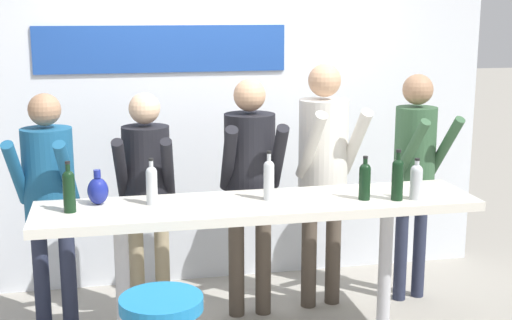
{
  "coord_description": "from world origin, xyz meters",
  "views": [
    {
      "loc": [
        -0.93,
        -4.25,
        2.22
      ],
      "look_at": [
        0.0,
        0.09,
        1.27
      ],
      "focal_mm": 50.0,
      "sensor_mm": 36.0,
      "label": 1
    }
  ],
  "objects_px": {
    "wine_bottle_1": "(152,183)",
    "wine_bottle_5": "(365,179)",
    "tasting_table": "(259,222)",
    "person_center": "(324,158)",
    "wine_bottle_2": "(398,177)",
    "person_far_left": "(49,187)",
    "person_center_left": "(250,172)",
    "wine_bottle_3": "(269,178)",
    "wine_bottle_0": "(69,189)",
    "wine_bottle_4": "(416,180)",
    "person_center_right": "(415,160)",
    "decorative_vase": "(98,190)",
    "person_left": "(147,182)"
  },
  "relations": [
    {
      "from": "wine_bottle_1",
      "to": "wine_bottle_5",
      "type": "relative_size",
      "value": 1.04
    },
    {
      "from": "tasting_table",
      "to": "wine_bottle_5",
      "type": "relative_size",
      "value": 9.89
    },
    {
      "from": "person_center",
      "to": "wine_bottle_2",
      "type": "distance_m",
      "value": 0.8
    },
    {
      "from": "tasting_table",
      "to": "person_far_left",
      "type": "distance_m",
      "value": 1.46
    },
    {
      "from": "person_center_left",
      "to": "wine_bottle_1",
      "type": "distance_m",
      "value": 0.87
    },
    {
      "from": "wine_bottle_3",
      "to": "wine_bottle_5",
      "type": "distance_m",
      "value": 0.61
    },
    {
      "from": "wine_bottle_0",
      "to": "wine_bottle_4",
      "type": "distance_m",
      "value": 2.16
    },
    {
      "from": "wine_bottle_0",
      "to": "wine_bottle_3",
      "type": "height_order",
      "value": "wine_bottle_3"
    },
    {
      "from": "person_far_left",
      "to": "wine_bottle_2",
      "type": "xyz_separation_m",
      "value": [
        2.19,
        -0.74,
        0.13
      ]
    },
    {
      "from": "person_center_left",
      "to": "wine_bottle_2",
      "type": "height_order",
      "value": "person_center_left"
    },
    {
      "from": "person_center_right",
      "to": "decorative_vase",
      "type": "distance_m",
      "value": 2.37
    },
    {
      "from": "wine_bottle_4",
      "to": "decorative_vase",
      "type": "xyz_separation_m",
      "value": [
        -1.99,
        0.3,
        -0.04
      ]
    },
    {
      "from": "wine_bottle_0",
      "to": "wine_bottle_3",
      "type": "relative_size",
      "value": 0.98
    },
    {
      "from": "person_left",
      "to": "person_center_left",
      "type": "relative_size",
      "value": 0.95
    },
    {
      "from": "person_far_left",
      "to": "wine_bottle_0",
      "type": "distance_m",
      "value": 0.62
    },
    {
      "from": "person_center_left",
      "to": "wine_bottle_5",
      "type": "height_order",
      "value": "person_center_left"
    },
    {
      "from": "wine_bottle_3",
      "to": "decorative_vase",
      "type": "distance_m",
      "value": 1.07
    },
    {
      "from": "wine_bottle_4",
      "to": "person_left",
      "type": "bearing_deg",
      "value": 155.57
    },
    {
      "from": "wine_bottle_2",
      "to": "wine_bottle_5",
      "type": "bearing_deg",
      "value": 164.61
    },
    {
      "from": "person_left",
      "to": "person_center",
      "type": "height_order",
      "value": "person_center"
    },
    {
      "from": "tasting_table",
      "to": "wine_bottle_1",
      "type": "xyz_separation_m",
      "value": [
        -0.67,
        0.08,
        0.27
      ]
    },
    {
      "from": "wine_bottle_5",
      "to": "person_left",
      "type": "bearing_deg",
      "value": 152.71
    },
    {
      "from": "wine_bottle_4",
      "to": "wine_bottle_5",
      "type": "relative_size",
      "value": 0.95
    },
    {
      "from": "person_left",
      "to": "person_center",
      "type": "distance_m",
      "value": 1.29
    },
    {
      "from": "wine_bottle_1",
      "to": "wine_bottle_2",
      "type": "height_order",
      "value": "wine_bottle_2"
    },
    {
      "from": "tasting_table",
      "to": "wine_bottle_3",
      "type": "bearing_deg",
      "value": 23.61
    },
    {
      "from": "person_left",
      "to": "wine_bottle_2",
      "type": "xyz_separation_m",
      "value": [
        1.54,
        -0.75,
        0.13
      ]
    },
    {
      "from": "person_far_left",
      "to": "person_left",
      "type": "bearing_deg",
      "value": 11.62
    },
    {
      "from": "person_left",
      "to": "decorative_vase",
      "type": "height_order",
      "value": "person_left"
    },
    {
      "from": "person_far_left",
      "to": "wine_bottle_3",
      "type": "distance_m",
      "value": 1.51
    },
    {
      "from": "person_center",
      "to": "person_center_right",
      "type": "relative_size",
      "value": 1.05
    },
    {
      "from": "tasting_table",
      "to": "person_left",
      "type": "bearing_deg",
      "value": 137.99
    },
    {
      "from": "person_far_left",
      "to": "wine_bottle_5",
      "type": "relative_size",
      "value": 5.89
    },
    {
      "from": "person_left",
      "to": "wine_bottle_0",
      "type": "distance_m",
      "value": 0.78
    },
    {
      "from": "tasting_table",
      "to": "person_left",
      "type": "distance_m",
      "value": 0.91
    },
    {
      "from": "wine_bottle_1",
      "to": "wine_bottle_3",
      "type": "distance_m",
      "value": 0.74
    },
    {
      "from": "person_center_right",
      "to": "wine_bottle_1",
      "type": "relative_size",
      "value": 5.93
    },
    {
      "from": "tasting_table",
      "to": "person_far_left",
      "type": "height_order",
      "value": "person_far_left"
    },
    {
      "from": "person_center_right",
      "to": "wine_bottle_1",
      "type": "xyz_separation_m",
      "value": [
        -1.99,
        -0.52,
        0.05
      ]
    },
    {
      "from": "person_far_left",
      "to": "wine_bottle_3",
      "type": "bearing_deg",
      "value": -11.04
    },
    {
      "from": "person_left",
      "to": "wine_bottle_3",
      "type": "bearing_deg",
      "value": -29.85
    },
    {
      "from": "wine_bottle_1",
      "to": "decorative_vase",
      "type": "xyz_separation_m",
      "value": [
        -0.33,
        0.07,
        -0.05
      ]
    },
    {
      "from": "person_center_left",
      "to": "wine_bottle_3",
      "type": "distance_m",
      "value": 0.53
    },
    {
      "from": "wine_bottle_0",
      "to": "person_far_left",
      "type": "bearing_deg",
      "value": 105.47
    },
    {
      "from": "person_center",
      "to": "wine_bottle_4",
      "type": "bearing_deg",
      "value": -71.27
    },
    {
      "from": "person_far_left",
      "to": "person_center_left",
      "type": "relative_size",
      "value": 0.96
    },
    {
      "from": "person_far_left",
      "to": "wine_bottle_5",
      "type": "bearing_deg",
      "value": -7.93
    },
    {
      "from": "wine_bottle_3",
      "to": "wine_bottle_4",
      "type": "height_order",
      "value": "wine_bottle_3"
    },
    {
      "from": "wine_bottle_4",
      "to": "wine_bottle_1",
      "type": "bearing_deg",
      "value": 172.11
    },
    {
      "from": "wine_bottle_2",
      "to": "person_far_left",
      "type": "bearing_deg",
      "value": 161.4
    }
  ]
}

